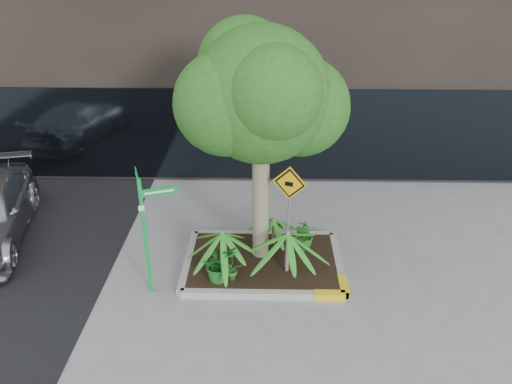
{
  "coord_description": "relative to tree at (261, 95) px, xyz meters",
  "views": [
    {
      "loc": [
        0.25,
        -8.52,
        6.21
      ],
      "look_at": [
        0.05,
        0.2,
        1.8
      ],
      "focal_mm": 35.0,
      "sensor_mm": 36.0,
      "label": 1
    }
  ],
  "objects": [
    {
      "name": "street_sign_post",
      "position": [
        -2.11,
        -1.12,
        -2.13
      ],
      "size": [
        0.88,
        0.7,
        2.46
      ],
      "rotation": [
        0.0,
        0.0,
        0.33
      ],
      "color": "#0D9838",
      "rests_on": "ground"
    },
    {
      "name": "palm_left",
      "position": [
        -0.75,
        -0.58,
        -2.65
      ],
      "size": [
        1.02,
        1.02,
        1.14
      ],
      "color": "gray",
      "rests_on": "ground"
    },
    {
      "name": "shrub_a",
      "position": [
        -0.81,
        -0.96,
        -3.1
      ],
      "size": [
        1.0,
        1.0,
        0.79
      ],
      "primitive_type": "imported",
      "rotation": [
        0.0,
        0.0,
        0.64
      ],
      "color": "#1B5F21",
      "rests_on": "planter"
    },
    {
      "name": "shrub_c",
      "position": [
        -0.55,
        -0.94,
        -3.15
      ],
      "size": [
        0.52,
        0.52,
        0.71
      ],
      "primitive_type": "imported",
      "rotation": [
        0.0,
        0.0,
        3.78
      ],
      "color": "#2A7022",
      "rests_on": "planter"
    },
    {
      "name": "shrub_b",
      "position": [
        0.95,
        0.21,
        -3.16
      ],
      "size": [
        0.54,
        0.54,
        0.68
      ],
      "primitive_type": "imported",
      "rotation": [
        0.0,
        0.0,
        2.49
      ],
      "color": "#25631D",
      "rests_on": "planter"
    },
    {
      "name": "cattle_sign",
      "position": [
        0.56,
        -0.45,
        -1.98
      ],
      "size": [
        0.65,
        0.29,
        2.25
      ],
      "rotation": [
        0.0,
        0.0,
        -0.37
      ],
      "color": "slate",
      "rests_on": "ground"
    },
    {
      "name": "shrub_d",
      "position": [
        0.9,
        0.1,
        -3.15
      ],
      "size": [
        0.54,
        0.54,
        0.69
      ],
      "primitive_type": "imported",
      "rotation": [
        0.0,
        0.0,
        5.43
      ],
      "color": "#23611C",
      "rests_on": "planter"
    },
    {
      "name": "ground",
      "position": [
        -0.14,
        -0.54,
        -3.65
      ],
      "size": [
        80.0,
        80.0,
        0.0
      ],
      "primitive_type": "plane",
      "color": "gray",
      "rests_on": "ground"
    },
    {
      "name": "palm_front",
      "position": [
        0.55,
        -0.63,
        -2.63
      ],
      "size": [
        1.04,
        1.04,
        1.16
      ],
      "color": "gray",
      "rests_on": "ground"
    },
    {
      "name": "tree",
      "position": [
        0.0,
        0.0,
        0.0
      ],
      "size": [
        3.33,
        2.96,
        5.0
      ],
      "color": "gray",
      "rests_on": "ground"
    },
    {
      "name": "palm_back",
      "position": [
        0.28,
        0.41,
        -2.91
      ],
      "size": [
        0.71,
        0.71,
        0.79
      ],
      "color": "gray",
      "rests_on": "ground"
    },
    {
      "name": "planter",
      "position": [
        0.09,
        -0.27,
        -3.55
      ],
      "size": [
        3.35,
        2.36,
        0.15
      ],
      "color": "#9E9E99",
      "rests_on": "ground"
    }
  ]
}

